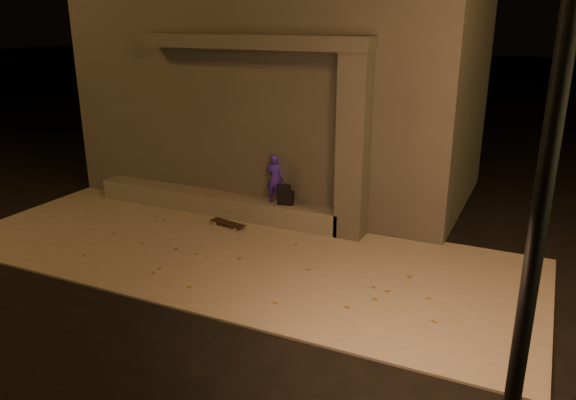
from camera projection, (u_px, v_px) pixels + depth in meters
The scene contains 10 objects.
ground at pixel (170, 300), 8.85m from camera, with size 120.00×120.00×0.00m, color black.
sidewalk at pixel (234, 253), 10.56m from camera, with size 11.00×4.40×0.04m, color slate.
building at pixel (288, 85), 14.01m from camera, with size 9.00×5.10×5.22m.
ledge at pixel (216, 203), 12.60m from camera, with size 6.00×0.55×0.45m, color #585650.
column at pixel (354, 148), 10.80m from camera, with size 0.55×0.55×3.60m, color #3D3A37.
canopy at pixel (253, 41), 11.13m from camera, with size 5.00×0.70×0.28m, color #3D3A37.
skateboarder at pixel (275, 179), 11.75m from camera, with size 0.38×0.25×1.05m, color #2C19A3.
backpack at pixel (286, 197), 11.77m from camera, with size 0.37×0.30×0.46m.
skateboard at pixel (228, 223), 11.80m from camera, with size 0.86×0.39×0.09m.
street_lamp_0 at pixel (564, 56), 3.87m from camera, with size 0.36×0.36×7.08m.
Camera 1 is at (5.06, -6.35, 4.30)m, focal length 35.00 mm.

